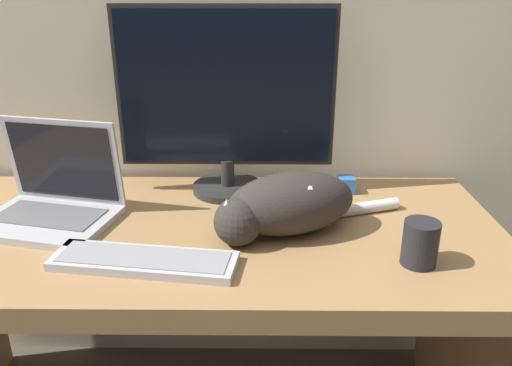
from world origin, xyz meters
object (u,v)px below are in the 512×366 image
laptop (52,202)px  external_keyboard (144,261)px  cat (286,204)px  monitor (226,100)px  coffee_mug (420,243)px

laptop → external_keyboard: 0.37m
external_keyboard → cat: (0.32, 0.16, 0.07)m
monitor → cat: monitor is taller
laptop → cat: (0.61, -0.07, 0.03)m
monitor → laptop: (-0.45, -0.20, -0.23)m
monitor → coffee_mug: bearing=-42.7°
monitor → cat: 0.37m
laptop → cat: size_ratio=0.76×
laptop → external_keyboard: laptop is taller
monitor → coffee_mug: monitor is taller
external_keyboard → coffee_mug: (0.61, 0.01, 0.04)m
external_keyboard → laptop: bearing=149.3°
monitor → cat: bearing=-58.7°
coffee_mug → laptop: bearing=166.5°
external_keyboard → coffee_mug: size_ratio=4.11×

